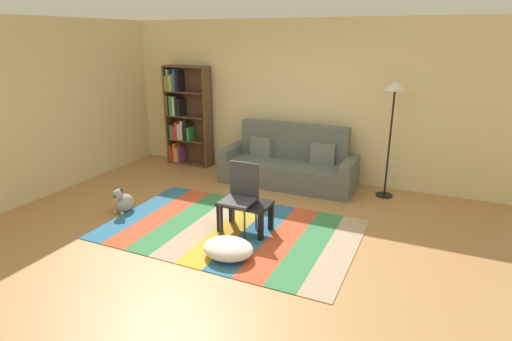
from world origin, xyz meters
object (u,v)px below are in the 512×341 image
at_px(standing_lamp, 394,101).
at_px(folding_chair, 241,192).
at_px(couch, 289,165).
at_px(pouf, 228,248).
at_px(bookshelf, 184,117).
at_px(coffee_table, 245,208).
at_px(tv_remote, 246,202).
at_px(dog, 123,202).

bearing_deg(standing_lamp, folding_chair, -127.09).
height_order(couch, pouf, couch).
relative_size(bookshelf, coffee_table, 2.89).
bearing_deg(tv_remote, couch, 89.47).
xyz_separation_m(couch, bookshelf, (-2.27, 0.28, 0.59)).
distance_m(couch, standing_lamp, 1.97).
xyz_separation_m(couch, dog, (-1.74, -2.12, -0.18)).
relative_size(dog, standing_lamp, 0.22).
xyz_separation_m(standing_lamp, folding_chair, (-1.53, -2.02, -0.97)).
bearing_deg(bookshelf, folding_chair, -43.54).
bearing_deg(coffee_table, tv_remote, -47.34).
bearing_deg(couch, tv_remote, -85.62).
bearing_deg(coffee_table, standing_lamp, 54.01).
relative_size(coffee_table, tv_remote, 4.37).
distance_m(couch, pouf, 2.66).
xyz_separation_m(pouf, folding_chair, (-0.18, 0.70, 0.42)).
distance_m(couch, coffee_table, 1.94).
bearing_deg(tv_remote, pouf, -87.47).
distance_m(dog, standing_lamp, 4.21).
bearing_deg(standing_lamp, coffee_table, -125.99).
xyz_separation_m(couch, folding_chair, (0.06, -1.94, 0.20)).
bearing_deg(folding_chair, tv_remote, 10.34).
relative_size(bookshelf, folding_chair, 2.10).
bearing_deg(bookshelf, coffee_table, -42.84).
relative_size(dog, tv_remote, 2.65).
relative_size(bookshelf, pouf, 3.18).
distance_m(bookshelf, standing_lamp, 3.91).
distance_m(pouf, tv_remote, 0.74).
height_order(couch, coffee_table, couch).
bearing_deg(coffee_table, couch, 93.55).
xyz_separation_m(dog, standing_lamp, (3.32, 2.20, 1.34)).
bearing_deg(folding_chair, pouf, -44.38).
height_order(pouf, standing_lamp, standing_lamp).
distance_m(couch, dog, 2.75).
relative_size(coffee_table, dog, 1.65).
distance_m(coffee_table, pouf, 0.74).
distance_m(bookshelf, coffee_table, 3.32).
relative_size(couch, dog, 5.69).
distance_m(bookshelf, dog, 2.58).
distance_m(bookshelf, pouf, 3.94).
height_order(dog, tv_remote, tv_remote).
bearing_deg(bookshelf, pouf, -49.29).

